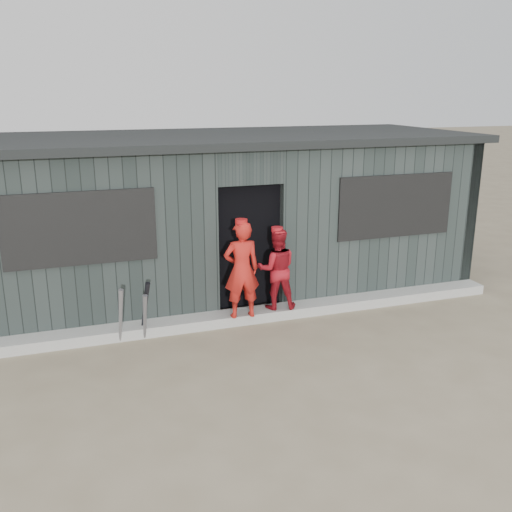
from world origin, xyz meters
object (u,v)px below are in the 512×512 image
object	(u,v)px
player_red_right	(277,269)
bat_right	(145,309)
player_red_left	(242,270)
player_grey_back	(257,263)
bat_mid	(145,317)
dugout	(224,214)
bat_left	(121,316)

from	to	relation	value
player_red_right	bat_right	bearing A→B (deg)	15.38
player_red_left	player_grey_back	size ratio (longest dim) A/B	1.01
bat_mid	dugout	distance (m)	2.71
dugout	player_grey_back	bearing A→B (deg)	-78.87
bat_left	dugout	world-z (taller)	dugout
player_red_right	dugout	world-z (taller)	dugout
bat_right	player_grey_back	distance (m)	2.01
bat_left	player_grey_back	world-z (taller)	player_grey_back
bat_right	player_grey_back	bearing A→B (deg)	20.02
player_red_left	player_grey_back	distance (m)	0.90
player_red_left	dugout	xyz separation A→B (m)	(0.26, 1.85, 0.43)
player_red_left	bat_left	bearing A→B (deg)	4.81
player_grey_back	dugout	world-z (taller)	dugout
bat_left	player_red_left	world-z (taller)	player_red_left
bat_mid	player_grey_back	bearing A→B (deg)	23.52
player_red_left	player_red_right	distance (m)	0.63
bat_mid	player_red_right	size ratio (longest dim) A/B	0.57
bat_right	player_grey_back	world-z (taller)	player_grey_back
player_red_right	player_grey_back	xyz separation A→B (m)	(-0.12, 0.57, -0.06)
player_red_right	dugout	xyz separation A→B (m)	(-0.33, 1.67, 0.52)
player_red_left	player_grey_back	world-z (taller)	player_red_left
bat_mid	player_red_right	world-z (taller)	player_red_right
bat_mid	player_grey_back	distance (m)	2.09
player_red_right	player_grey_back	world-z (taller)	player_grey_back
bat_mid	player_red_right	bearing A→B (deg)	7.03
player_red_left	player_grey_back	xyz separation A→B (m)	(0.48, 0.75, -0.16)
player_red_left	dugout	world-z (taller)	dugout
bat_mid	player_red_left	distance (m)	1.50
bat_right	dugout	distance (m)	2.58
player_red_right	dugout	distance (m)	1.79
player_grey_back	dugout	size ratio (longest dim) A/B	0.17
player_grey_back	bat_right	bearing A→B (deg)	36.94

